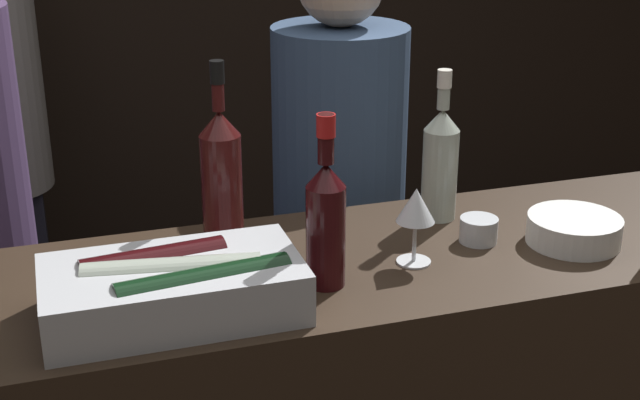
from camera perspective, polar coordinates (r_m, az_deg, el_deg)
ice_bin_with_bottles at (r=1.54m, az=-9.30°, el=-5.45°), size 0.44×0.23×0.10m
bowl_white at (r=1.87m, az=15.95°, el=-1.80°), size 0.19×0.19×0.06m
wine_glass at (r=1.69m, az=6.15°, el=-0.53°), size 0.07×0.07×0.15m
candle_votive at (r=1.83m, az=10.12°, el=-1.89°), size 0.08×0.08×0.05m
red_wine_bottle_black_foil at (r=1.75m, az=-6.33°, el=1.57°), size 0.08×0.08×0.38m
white_wine_bottle at (r=1.90m, az=7.71°, el=2.57°), size 0.08×0.08×0.33m
red_wine_bottle_tall at (r=1.58m, az=0.37°, el=-1.11°), size 0.07×0.07×0.32m
person_blond_tee at (r=2.31m, az=1.21°, el=-1.66°), size 0.34×0.34×1.65m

